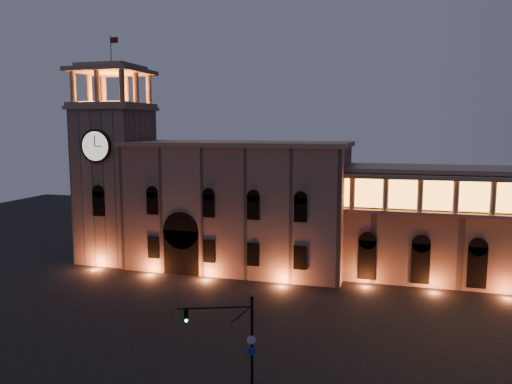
% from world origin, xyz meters
% --- Properties ---
extents(ground, '(160.00, 160.00, 0.00)m').
position_xyz_m(ground, '(0.00, 0.00, 0.00)').
color(ground, black).
rests_on(ground, ground).
extents(government_building, '(30.80, 12.80, 17.60)m').
position_xyz_m(government_building, '(-2.08, 21.93, 8.77)').
color(government_building, '#896A5A').
rests_on(government_building, ground).
extents(clock_tower, '(9.80, 9.80, 32.40)m').
position_xyz_m(clock_tower, '(-20.50, 20.98, 12.50)').
color(clock_tower, '#896A5A').
rests_on(clock_tower, ground).
extents(colonnade_wing, '(40.60, 11.50, 14.50)m').
position_xyz_m(colonnade_wing, '(32.00, 23.92, 7.33)').
color(colonnade_wing, '#846454').
rests_on(colonnade_wing, ground).
extents(traffic_light, '(5.29, 2.17, 7.65)m').
position_xyz_m(traffic_light, '(8.65, -11.12, 4.02)').
color(traffic_light, black).
rests_on(traffic_light, ground).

